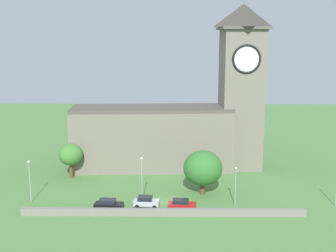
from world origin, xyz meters
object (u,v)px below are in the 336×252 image
Objects in this scene: streetlamp_central at (236,180)px; tree_by_tower at (203,168)px; car_silver at (146,202)px; streetlamp_west_end at (29,175)px; car_black at (108,205)px; streetlamp_west_mid at (142,173)px; church at (183,120)px; car_red at (182,204)px; tree_churchyard at (71,155)px.

tree_by_tower reaches higher than streetlamp_central.
streetlamp_west_end is at bearing 173.81° from car_silver.
streetlamp_central reaches higher than car_silver.
car_black is 21.31m from streetlamp_central.
church is at bearing 70.49° from streetlamp_west_mid.
streetlamp_west_end is (-13.86, 3.54, 3.94)m from car_black.
tree_by_tower is at bearing 25.82° from car_black.
car_red is at bearing -118.22° from tree_by_tower.
church is 25.81m from car_silver.
car_red is at bearing -9.27° from car_silver.
streetlamp_central reaches higher than car_black.
car_black is 11.99m from car_red.
tree_churchyard is (-9.89, 16.65, 3.88)m from car_black.
streetlamp_west_mid reaches higher than car_black.
streetlamp_west_end reaches higher than car_red.
church is 29.13m from car_black.
tree_churchyard is (-25.77, 8.97, -0.03)m from tree_by_tower.
church is at bearing 74.13° from car_silver.
car_silver is 0.91× the size of car_red.
streetlamp_central is (8.28, -22.56, -5.91)m from church.
streetlamp_central is 0.97× the size of tree_churchyard.
church is at bearing 100.98° from tree_by_tower.
streetlamp_central is at bearing 5.18° from car_black.
streetlamp_west_mid is at bearing 154.60° from car_red.
car_silver is at bearing -147.29° from tree_by_tower.
car_red is 9.16m from tree_by_tower.
tree_churchyard is at bearing 73.17° from streetlamp_west_end.
tree_by_tower is 1.14× the size of tree_churchyard.
tree_by_tower is (10.64, 4.07, -0.38)m from streetlamp_west_mid.
streetlamp_west_mid is (5.25, 3.62, 4.29)m from car_black.
streetlamp_central is (8.93, 1.48, 3.70)m from car_red.
streetlamp_west_mid is at bearing 34.58° from car_black.
car_black is 18.07m from tree_by_tower.
tree_by_tower is 27.29m from tree_churchyard.
streetlamp_west_end is (-25.84, 3.13, 4.01)m from car_red.
streetlamp_west_end reaches higher than tree_churchyard.
car_silver is at bearing 170.73° from car_red.
streetlamp_central is at bearing 1.98° from car_silver.
car_red is at bearing -170.61° from streetlamp_central.
streetlamp_west_mid is 19.98m from tree_churchyard.
car_red is 0.60× the size of streetlamp_west_mid.
car_black is at bearing -14.35° from streetlamp_west_end.
streetlamp_west_mid is (-7.38, -20.84, -5.25)m from church.
tree_churchyard is (-21.87, 16.23, 3.95)m from car_red.
tree_by_tower reaches higher than car_black.
streetlamp_central is (14.84, 0.51, 3.62)m from car_silver.
car_black is at bearing -167.17° from car_silver.
car_silver is (-6.56, -23.07, -9.53)m from church.
tree_churchyard reaches higher than car_red.
tree_by_tower reaches higher than tree_churchyard.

